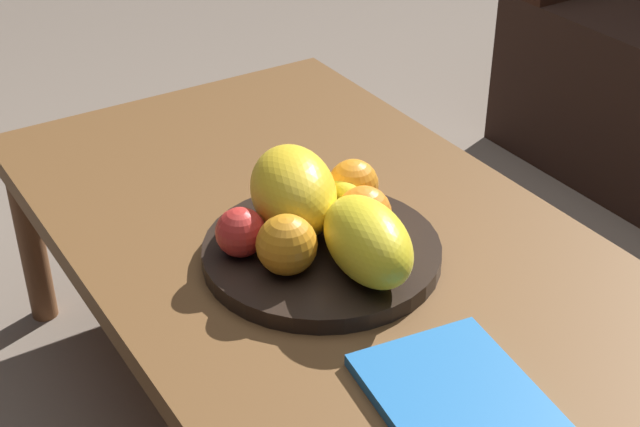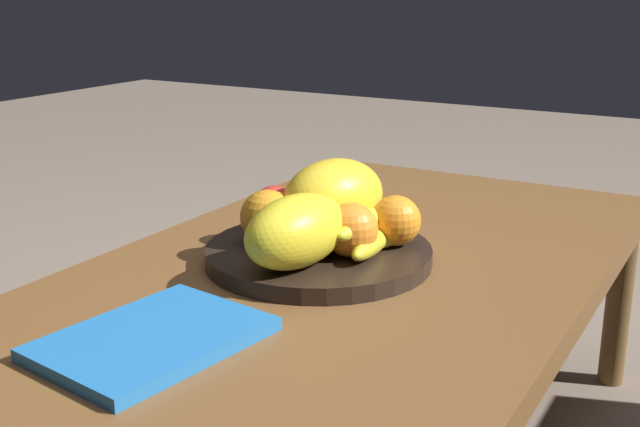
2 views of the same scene
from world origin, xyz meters
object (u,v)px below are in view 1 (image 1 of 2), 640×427
(melon_large_front, at_px, (367,241))
(orange_right, at_px, (287,245))
(banana_bunch, at_px, (360,209))
(coffee_table, at_px, (344,273))
(fruit_bowl, at_px, (320,251))
(apple_front, at_px, (240,232))
(orange_left, at_px, (364,213))
(magazine, at_px, (463,405))
(melon_smaller_beside, at_px, (293,191))
(orange_front, at_px, (353,184))

(melon_large_front, distance_m, orange_right, 0.11)
(banana_bunch, bearing_deg, coffee_table, -65.52)
(fruit_bowl, xyz_separation_m, apple_front, (-0.04, -0.11, 0.05))
(coffee_table, distance_m, orange_left, 0.11)
(magazine, bearing_deg, coffee_table, 177.56)
(melon_smaller_beside, height_order, orange_right, melon_smaller_beside)
(orange_front, bearing_deg, banana_bunch, -22.89)
(melon_large_front, xyz_separation_m, orange_front, (-0.15, 0.08, -0.01))
(orange_right, height_order, banana_bunch, orange_right)
(orange_front, relative_size, banana_bunch, 0.45)
(fruit_bowl, bearing_deg, melon_smaller_beside, -171.08)
(coffee_table, height_order, melon_large_front, melon_large_front)
(fruit_bowl, xyz_separation_m, orange_left, (0.02, 0.06, 0.05))
(coffee_table, bearing_deg, apple_front, -106.25)
(coffee_table, xyz_separation_m, melon_large_front, (0.09, -0.02, 0.11))
(coffee_table, distance_m, melon_large_front, 0.14)
(apple_front, bearing_deg, orange_front, 96.28)
(melon_smaller_beside, xyz_separation_m, orange_right, (0.09, -0.06, -0.02))
(fruit_bowl, height_order, orange_front, orange_front)
(orange_right, distance_m, magazine, 0.32)
(apple_front, bearing_deg, banana_bunch, 82.23)
(melon_large_front, xyz_separation_m, melon_smaller_beside, (-0.15, -0.02, 0.01))
(fruit_bowl, height_order, apple_front, apple_front)
(orange_right, relative_size, apple_front, 1.19)
(banana_bunch, xyz_separation_m, magazine, (0.36, -0.10, -0.04))
(apple_front, relative_size, magazine, 0.28)
(orange_right, height_order, apple_front, orange_right)
(fruit_bowl, xyz_separation_m, orange_front, (-0.06, 0.10, 0.05))
(fruit_bowl, height_order, orange_left, orange_left)
(banana_bunch, height_order, magazine, banana_bunch)
(melon_large_front, relative_size, banana_bunch, 1.07)
(melon_smaller_beside, height_order, banana_bunch, melon_smaller_beside)
(melon_large_front, bearing_deg, orange_front, 152.33)
(melon_large_front, height_order, apple_front, melon_large_front)
(fruit_bowl, bearing_deg, coffee_table, 83.15)
(orange_right, bearing_deg, magazine, 8.64)
(magazine, bearing_deg, melon_smaller_beside, -174.22)
(fruit_bowl, relative_size, melon_smaller_beside, 1.88)
(orange_front, distance_m, apple_front, 0.20)
(apple_front, bearing_deg, fruit_bowl, 70.52)
(orange_front, distance_m, magazine, 0.43)
(fruit_bowl, distance_m, orange_right, 0.10)
(orange_front, bearing_deg, orange_left, -23.69)
(orange_front, height_order, orange_left, orange_left)
(melon_large_front, distance_m, banana_bunch, 0.12)
(orange_front, bearing_deg, magazine, -16.52)
(melon_large_front, height_order, orange_left, melon_large_front)
(melon_large_front, bearing_deg, fruit_bowl, -170.16)
(orange_left, bearing_deg, magazine, -14.73)
(orange_front, bearing_deg, melon_large_front, -27.67)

